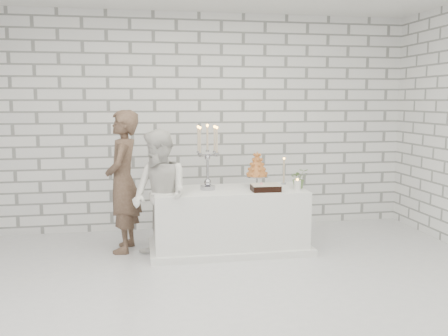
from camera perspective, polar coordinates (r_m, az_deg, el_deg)
ground at (r=4.81m, az=1.12°, el=-14.25°), size 6.00×5.00×0.01m
wall_back at (r=6.94m, az=-2.83°, el=5.27°), size 6.00×0.01×3.00m
wall_front at (r=2.09m, az=14.56°, el=-0.92°), size 6.00×0.01×3.00m
cake_table at (r=6.00m, az=0.59°, el=-5.98°), size 1.80×0.80×0.75m
groom at (r=6.01m, az=-11.58°, el=-1.53°), size 0.49×0.67×1.70m
bride at (r=5.58m, az=-7.41°, el=-3.21°), size 0.87×0.92×1.49m
candelabra at (r=5.84m, az=-1.92°, el=1.26°), size 0.32×0.32×0.78m
croquembouche at (r=6.05m, az=3.83°, el=-0.13°), size 0.31×0.31×0.44m
chocolate_cake at (r=5.82m, az=4.82°, el=-2.27°), size 0.33×0.24×0.08m
pillar_candle at (r=5.91m, az=8.47°, el=-1.98°), size 0.08×0.08×0.12m
extra_taper at (r=6.28m, az=6.93°, el=-0.45°), size 0.07×0.07×0.32m
flowers at (r=6.05m, az=8.67°, el=-1.18°), size 0.23×0.20×0.24m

